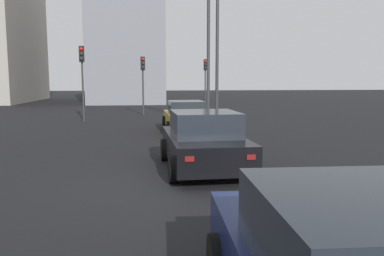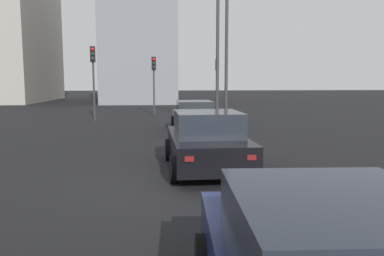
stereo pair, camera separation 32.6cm
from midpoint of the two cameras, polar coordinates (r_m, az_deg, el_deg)
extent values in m
cube|color=black|center=(9.03, -5.23, -8.92)|extent=(160.00, 160.00, 0.20)
cube|color=gold|center=(17.84, 0.82, 1.25)|extent=(4.18, 1.87, 0.61)
cube|color=#1E232B|center=(17.59, 0.91, 3.10)|extent=(1.90, 1.60, 0.57)
cylinder|color=black|center=(19.25, 2.97, 0.94)|extent=(0.65, 0.24, 0.64)
cylinder|color=black|center=(19.06, -2.25, 0.88)|extent=(0.65, 0.24, 0.64)
cylinder|color=black|center=(16.74, 4.32, 0.00)|extent=(0.65, 0.24, 0.64)
cylinder|color=black|center=(16.52, -1.68, -0.08)|extent=(0.65, 0.24, 0.64)
cube|color=red|center=(15.88, 3.98, 0.91)|extent=(0.04, 0.20, 0.11)
cube|color=red|center=(15.71, -0.57, 0.86)|extent=(0.04, 0.20, 0.11)
cube|color=black|center=(10.35, 3.06, -2.86)|extent=(4.20, 2.02, 0.68)
cube|color=#1E232B|center=(10.05, 3.28, 0.63)|extent=(1.92, 1.72, 0.63)
cylinder|color=black|center=(11.82, 6.56, -3.02)|extent=(0.65, 0.24, 0.64)
cylinder|color=black|center=(11.55, -2.60, -3.21)|extent=(0.65, 0.24, 0.64)
cylinder|color=black|center=(9.38, 10.05, -5.75)|extent=(0.65, 0.24, 0.64)
cylinder|color=black|center=(9.04, -1.55, -6.12)|extent=(0.65, 0.24, 0.64)
cube|color=maroon|center=(8.47, 9.91, -4.35)|extent=(0.04, 0.20, 0.11)
cube|color=maroon|center=(8.20, 0.74, -4.62)|extent=(0.04, 0.20, 0.11)
cube|color=#1E232B|center=(3.26, 23.51, -14.36)|extent=(1.86, 1.62, 0.62)
cylinder|color=#2D2D30|center=(23.13, -13.92, 5.20)|extent=(0.11, 0.11, 3.40)
cube|color=black|center=(23.10, -14.10, 10.53)|extent=(0.22, 0.29, 0.90)
sphere|color=red|center=(23.01, -14.15, 11.22)|extent=(0.20, 0.20, 0.20)
sphere|color=black|center=(22.99, -14.13, 10.55)|extent=(0.20, 0.20, 0.20)
sphere|color=black|center=(22.98, -14.11, 9.88)|extent=(0.20, 0.20, 0.20)
cylinder|color=#2D2D30|center=(26.54, -5.29, 5.22)|extent=(0.11, 0.11, 3.04)
cube|color=black|center=(26.48, -5.33, 9.48)|extent=(0.23, 0.30, 0.90)
sphere|color=red|center=(26.39, -5.31, 10.08)|extent=(0.20, 0.20, 0.20)
sphere|color=black|center=(26.38, -5.30, 9.49)|extent=(0.20, 0.20, 0.20)
sphere|color=black|center=(26.37, -5.30, 8.91)|extent=(0.20, 0.20, 0.20)
cylinder|color=#2D2D30|center=(32.64, 3.98, 5.72)|extent=(0.11, 0.11, 3.20)
cube|color=black|center=(32.59, 4.02, 9.33)|extent=(0.21, 0.29, 0.90)
sphere|color=red|center=(32.50, 4.05, 9.81)|extent=(0.20, 0.20, 0.20)
sphere|color=black|center=(32.49, 4.05, 9.33)|extent=(0.20, 0.20, 0.20)
sphere|color=black|center=(32.48, 4.04, 8.86)|extent=(0.20, 0.20, 0.20)
cylinder|color=#2D2D30|center=(19.80, 4.30, 12.84)|extent=(0.16, 0.16, 8.74)
cylinder|color=#2D2D30|center=(19.82, 5.61, 12.13)|extent=(0.16, 0.16, 8.27)
cube|color=slate|center=(44.80, -7.26, 13.77)|extent=(15.02, 7.60, 15.23)
cube|color=gray|center=(48.39, -24.48, 13.22)|extent=(14.91, 6.45, 16.10)
camera|label=1|loc=(0.16, -88.86, 0.14)|focal=36.04mm
camera|label=2|loc=(0.16, 91.14, -0.14)|focal=36.04mm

